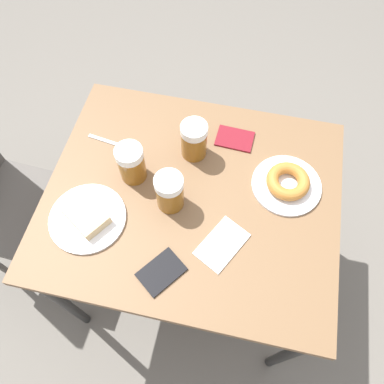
{
  "coord_description": "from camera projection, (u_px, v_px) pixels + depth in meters",
  "views": [
    {
      "loc": [
        -0.54,
        -0.12,
        1.81
      ],
      "look_at": [
        0.0,
        0.0,
        0.78
      ],
      "focal_mm": 35.0,
      "sensor_mm": 36.0,
      "label": 1
    }
  ],
  "objects": [
    {
      "name": "ground_plane",
      "position": [
        192.0,
        267.0,
        1.86
      ],
      "size": [
        8.0,
        8.0,
        0.0
      ],
      "primitive_type": "plane",
      "color": "#666059"
    },
    {
      "name": "table",
      "position": [
        192.0,
        205.0,
        1.25
      ],
      "size": [
        0.78,
        0.93,
        0.76
      ],
      "color": "brown",
      "rests_on": "ground_plane"
    },
    {
      "name": "plate_with_cake",
      "position": [
        87.0,
        217.0,
        1.13
      ],
      "size": [
        0.24,
        0.24,
        0.05
      ],
      "color": "silver",
      "rests_on": "table"
    },
    {
      "name": "plate_with_donut",
      "position": [
        287.0,
        183.0,
        1.19
      ],
      "size": [
        0.22,
        0.22,
        0.05
      ],
      "color": "silver",
      "rests_on": "table"
    },
    {
      "name": "beer_mug_left",
      "position": [
        131.0,
        163.0,
        1.16
      ],
      "size": [
        0.09,
        0.09,
        0.14
      ],
      "color": "#8C5619",
      "rests_on": "table"
    },
    {
      "name": "beer_mug_center",
      "position": [
        194.0,
        140.0,
        1.2
      ],
      "size": [
        0.09,
        0.09,
        0.14
      ],
      "color": "#8C5619",
      "rests_on": "table"
    },
    {
      "name": "beer_mug_right",
      "position": [
        170.0,
        192.0,
        1.11
      ],
      "size": [
        0.09,
        0.09,
        0.14
      ],
      "color": "#8C5619",
      "rests_on": "table"
    },
    {
      "name": "napkin_folded",
      "position": [
        222.0,
        244.0,
        1.11
      ],
      "size": [
        0.19,
        0.16,
        0.0
      ],
      "rotation": [
        0.0,
        0.0,
        5.79
      ],
      "color": "white",
      "rests_on": "table"
    },
    {
      "name": "fork",
      "position": [
        110.0,
        142.0,
        1.28
      ],
      "size": [
        0.04,
        0.16,
        0.0
      ],
      "rotation": [
        0.0,
        0.0,
        2.99
      ],
      "color": "silver",
      "rests_on": "table"
    },
    {
      "name": "passport_near_edge",
      "position": [
        161.0,
        272.0,
        1.07
      ],
      "size": [
        0.15,
        0.15,
        0.01
      ],
      "rotation": [
        0.0,
        0.0,
        4.07
      ],
      "color": "black",
      "rests_on": "table"
    },
    {
      "name": "passport_far_edge",
      "position": [
        235.0,
        139.0,
        1.29
      ],
      "size": [
        0.09,
        0.13,
        0.01
      ],
      "rotation": [
        0.0,
        0.0,
        6.23
      ],
      "color": "maroon",
      "rests_on": "table"
    }
  ]
}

